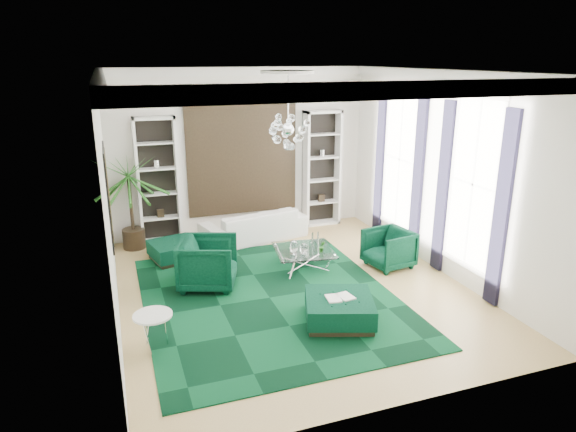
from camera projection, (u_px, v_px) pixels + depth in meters
name	position (u px, v px, depth m)	size (l,w,h in m)	color
floor	(293.00, 289.00, 9.29)	(6.00, 7.00, 0.02)	tan
ceiling	(293.00, 70.00, 8.16)	(6.00, 7.00, 0.02)	white
wall_back	(241.00, 152.00, 11.88)	(6.00, 0.02, 3.80)	white
wall_front	(403.00, 260.00, 5.57)	(6.00, 0.02, 3.80)	white
wall_left	(107.00, 202.00, 7.77)	(0.02, 7.00, 3.80)	white
wall_right	(443.00, 174.00, 9.68)	(0.02, 7.00, 3.80)	white
crown_molding	(293.00, 77.00, 8.19)	(6.00, 7.00, 0.18)	white
ceiling_medallion	(287.00, 72.00, 8.44)	(0.90, 0.90, 0.05)	white
tapestry	(242.00, 152.00, 11.84)	(2.50, 0.06, 2.80)	black
shelving_left	(158.00, 181.00, 11.23)	(0.90, 0.38, 2.80)	white
shelving_right	(322.00, 169.00, 12.47)	(0.90, 0.38, 2.80)	white
painting	(109.00, 196.00, 8.34)	(0.04, 1.30, 1.60)	black
window_near	(473.00, 184.00, 8.86)	(0.03, 1.10, 2.90)	white
curtain_near_a	(502.00, 211.00, 8.23)	(0.07, 0.30, 3.25)	black
curtain_near_b	(443.00, 188.00, 9.63)	(0.07, 0.30, 3.25)	black
window_far	(400.00, 159.00, 11.02)	(0.03, 1.10, 2.90)	white
curtain_far_a	(418.00, 178.00, 10.39)	(0.07, 0.30, 3.25)	black
curtain_far_b	(380.00, 164.00, 11.79)	(0.07, 0.30, 3.25)	black
rug	(270.00, 298.00, 8.89)	(4.20, 5.00, 0.02)	black
sofa	(254.00, 225.00, 11.67)	(2.38, 0.93, 0.69)	silver
armchair_left	(208.00, 263.00, 9.24)	(0.97, 1.00, 0.91)	black
armchair_right	(389.00, 249.00, 10.14)	(0.81, 0.84, 0.76)	black
coffee_table	(304.00, 259.00, 10.13)	(1.12, 1.12, 0.39)	white
ottoman_side	(174.00, 251.00, 10.52)	(0.88, 0.88, 0.39)	black
ottoman_front	(339.00, 310.00, 8.06)	(1.04, 1.04, 0.42)	black
book	(340.00, 297.00, 7.99)	(0.44, 0.29, 0.03)	white
side_table	(154.00, 332.00, 7.30)	(0.55, 0.55, 0.53)	white
palm	(130.00, 190.00, 10.86)	(1.64, 1.64, 2.62)	#25661D
chandelier	(288.00, 130.00, 8.53)	(0.81, 0.81, 0.73)	white
table_plant	(322.00, 246.00, 9.92)	(0.13, 0.10, 0.23)	#25661D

